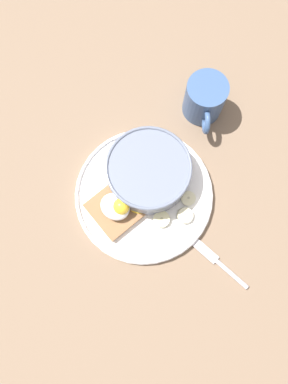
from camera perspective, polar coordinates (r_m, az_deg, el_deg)
The scene contains 10 objects.
ground_plane at distance 70.58cm, azimuth 0.00°, elevation -0.73°, with size 120.00×120.00×2.00cm, color #79624D.
plate at distance 68.83cm, azimuth 0.00°, elevation -0.41°, with size 25.42×25.42×1.60cm.
oatmeal_bowl at distance 66.78cm, azimuth 0.68°, elevation 3.17°, with size 15.16×15.16×5.67cm.
toast_slice at distance 67.55cm, azimuth -4.31°, elevation -2.55°, with size 10.48×10.48×1.30cm.
poached_egg at distance 65.41cm, azimuth -4.14°, elevation -2.24°, with size 7.74×5.50×3.76cm.
banana_slice_front at distance 67.27cm, azimuth 2.69°, elevation -4.14°, with size 3.36×3.44×1.31cm.
banana_slice_left at distance 67.59cm, azimuth 6.25°, elevation -3.55°, with size 3.85×3.76×1.65cm.
banana_slice_back at distance 68.39cm, azimuth 6.76°, elevation -0.96°, with size 3.46×3.53×1.37cm.
coffee_mug at distance 72.33cm, azimuth 9.24°, elevation 13.79°, with size 8.32×9.87×8.34cm.
knife at distance 68.86cm, azimuth 10.97°, elevation -10.24°, with size 14.03×2.82×0.80cm.
Camera 1 is at (8.61, -12.27, 69.97)cm, focal length 35.00 mm.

